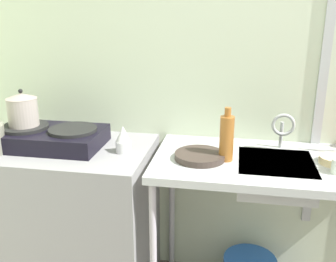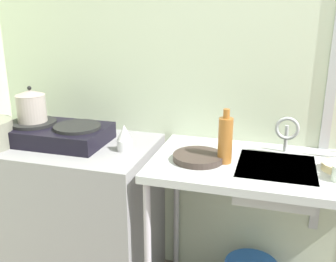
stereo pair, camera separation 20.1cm
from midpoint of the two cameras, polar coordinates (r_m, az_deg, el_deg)
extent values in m
cube|color=beige|center=(2.27, 25.27, 8.93)|extent=(4.80, 0.10, 2.73)
cube|color=gray|center=(2.46, -12.20, -11.75)|extent=(1.04, 0.63, 0.91)
cube|color=#A8ABAC|center=(2.02, 19.86, -5.49)|extent=(1.34, 0.63, 0.04)
cylinder|color=#AEA7B1|center=(2.05, -0.04, -18.59)|extent=(0.04, 0.04, 0.87)
cylinder|color=#A8A7AA|center=(2.50, 3.60, -11.30)|extent=(0.04, 0.04, 0.87)
cube|color=black|center=(2.28, -13.89, -0.48)|extent=(0.60, 0.36, 0.09)
cylinder|color=black|center=(2.33, -17.04, 1.14)|extent=(0.26, 0.26, 0.02)
cylinder|color=black|center=(2.19, -10.75, 0.58)|extent=(0.26, 0.26, 0.02)
cylinder|color=#9D918A|center=(2.31, -17.23, 3.20)|extent=(0.16, 0.16, 0.16)
cone|color=gray|center=(2.29, -17.44, 5.42)|extent=(0.17, 0.17, 0.03)
sphere|color=black|center=(2.29, -17.50, 6.05)|extent=(0.02, 0.02, 0.02)
cylinder|color=silver|center=(2.09, -3.70, -2.14)|extent=(0.08, 0.08, 0.06)
cone|color=silver|center=(2.06, -3.74, -0.23)|extent=(0.08, 0.08, 0.08)
cube|color=#A8ABAC|center=(2.02, 18.35, -6.85)|extent=(0.37, 0.38, 0.14)
cylinder|color=#A8ABAC|center=(2.18, 19.59, -1.12)|extent=(0.02, 0.02, 0.15)
torus|color=#A8ABAC|center=(2.11, 19.86, 0.32)|extent=(0.12, 0.02, 0.12)
cylinder|color=#382D27|center=(1.97, 7.42, -3.93)|extent=(0.26, 0.26, 0.03)
cylinder|color=#975923|center=(1.93, 11.42, -1.45)|extent=(0.07, 0.07, 0.23)
cylinder|color=#975923|center=(1.89, 11.68, 2.49)|extent=(0.03, 0.03, 0.05)
camera|label=1|loc=(0.10, -87.14, 0.92)|focal=41.22mm
camera|label=2|loc=(0.10, 92.86, -0.92)|focal=41.22mm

